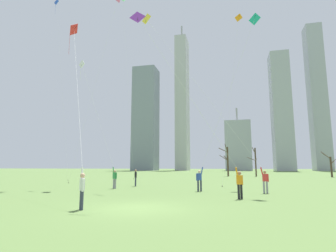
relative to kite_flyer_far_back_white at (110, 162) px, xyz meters
name	(u,v)px	position (x,y,z in m)	size (l,w,h in m)	color
ground_plane	(139,208)	(6.29, -10.11, -2.31)	(400.00, 400.00, 0.00)	#5B7A3D
kite_flyer_far_back_white	(110,162)	(0.00, 0.00, 0.00)	(5.03, 1.26, 12.60)	gray
kite_flyer_foreground_left_yellow	(229,131)	(10.50, -0.75, 2.34)	(11.03, 3.42, 17.26)	gray
kite_flyer_foreground_right_teal	(207,158)	(8.69, -0.90, 0.29)	(5.56, 1.27, 14.74)	#33384C
kite_flyer_midfield_right_red	(78,113)	(1.42, -7.76, 2.89)	(9.65, 13.41, 17.00)	#33384C
kite_flyer_midfield_center_purple	(226,160)	(10.23, -5.73, -0.01)	(6.51, 2.85, 11.51)	black
bystander_strolling_midfield	(136,177)	(1.42, 2.82, -1.41)	(0.29, 0.49, 1.62)	#33384C
distant_kite_low_near_trees_orange	(237,35)	(11.62, 6.08, 13.76)	(2.74, 2.23, 18.66)	orange
distant_kite_drifting_right_pink	(115,10)	(-2.09, 4.45, 17.69)	(6.98, 2.14, 22.11)	pink
distant_kite_drifting_left_blue	(57,15)	(-14.74, 10.95, 22.64)	(4.48, 0.48, 27.78)	blue
distant_kite_high_overhead_green	(125,27)	(-5.32, 14.95, 21.68)	(1.80, 2.97, 28.83)	green
bare_tree_far_right_edge	(331,165)	(28.02, 32.14, -0.11)	(2.95, 2.46, 4.71)	#423326
bare_tree_left_of_center	(255,161)	(15.07, 32.57, 0.64)	(1.89, 2.81, 5.50)	#423326
bare_tree_center	(227,160)	(9.75, 32.45, 0.90)	(1.88, 2.30, 6.28)	#423326
skyline_wide_slab	(146,118)	(-29.04, 99.06, 22.43)	(10.93, 10.40, 49.48)	gray
skyline_squat_block	(182,102)	(-12.32, 106.06, 31.11)	(5.59, 10.80, 74.07)	#B2B2B7
skyline_mid_tower_right	(317,96)	(49.77, 109.66, 31.57)	(6.89, 7.78, 67.77)	#9EA3AD
skyline_mid_tower_left	(281,111)	(32.12, 99.14, 23.31)	(7.69, 9.24, 51.24)	#9EA3AD
skyline_slender_spire	(238,146)	(13.64, 104.20, 9.02)	(11.49, 7.80, 28.82)	#9EA3AD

